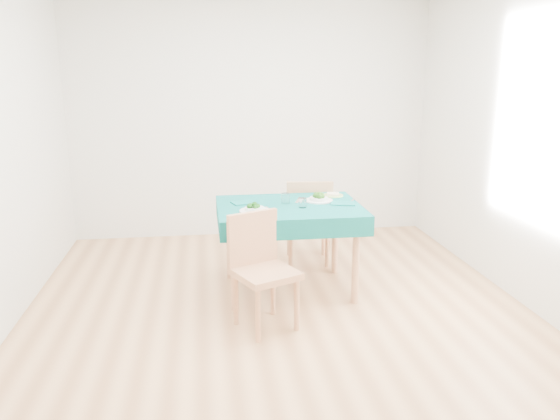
{
  "coord_description": "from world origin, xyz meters",
  "views": [
    {
      "loc": [
        -0.55,
        -3.89,
        1.86
      ],
      "look_at": [
        0.0,
        0.0,
        0.85
      ],
      "focal_mm": 35.0,
      "sensor_mm": 36.0,
      "label": 1
    }
  ],
  "objects": [
    {
      "name": "bowl_near",
      "position": [
        -0.16,
        0.33,
        0.8
      ],
      "size": [
        0.25,
        0.25,
        0.07
      ],
      "primitive_type": null,
      "color": "white",
      "rests_on": "table"
    },
    {
      "name": "bowl_far",
      "position": [
        0.43,
        0.61,
        0.8
      ],
      "size": [
        0.24,
        0.24,
        0.07
      ],
      "primitive_type": null,
      "color": "white",
      "rests_on": "table"
    },
    {
      "name": "knife_near",
      "position": [
        -0.03,
        0.36,
        0.76
      ],
      "size": [
        0.07,
        0.22,
        0.0
      ],
      "primitive_type": "cube",
      "rotation": [
        0.0,
        0.0,
        0.22
      ],
      "color": "silver",
      "rests_on": "table"
    },
    {
      "name": "tumbler_side",
      "position": [
        0.25,
        0.41,
        0.8
      ],
      "size": [
        0.06,
        0.06,
        0.08
      ],
      "primitive_type": "cylinder",
      "color": "white",
      "rests_on": "table"
    },
    {
      "name": "tumbler_center",
      "position": [
        0.13,
        0.55,
        0.8
      ],
      "size": [
        0.07,
        0.07,
        0.09
      ],
      "primitive_type": "cylinder",
      "color": "white",
      "rests_on": "table"
    },
    {
      "name": "napkin_far",
      "position": [
        0.61,
        0.48,
        0.76
      ],
      "size": [
        0.22,
        0.18,
        0.01
      ],
      "primitive_type": "cube",
      "rotation": [
        0.0,
        0.0,
        -0.2
      ],
      "color": "#0B5F5B",
      "rests_on": "table"
    },
    {
      "name": "bread_slice",
      "position": [
        0.6,
        0.79,
        0.78
      ],
      "size": [
        0.13,
        0.13,
        0.02
      ],
      "primitive_type": "cube",
      "rotation": [
        0.0,
        0.0,
        -0.23
      ],
      "color": "beige",
      "rests_on": "side_plate"
    },
    {
      "name": "table",
      "position": [
        0.15,
        0.5,
        0.38
      ],
      "size": [
        1.19,
        0.91,
        0.76
      ],
      "primitive_type": "cube",
      "color": "#075653",
      "rests_on": "ground"
    },
    {
      "name": "fork_near",
      "position": [
        -0.22,
        0.4,
        0.76
      ],
      "size": [
        0.11,
        0.19,
        0.0
      ],
      "primitive_type": "cube",
      "rotation": [
        0.0,
        0.0,
        -0.42
      ],
      "color": "silver",
      "rests_on": "table"
    },
    {
      "name": "fork_far",
      "position": [
        0.25,
        0.65,
        0.76
      ],
      "size": [
        0.09,
        0.2,
        0.0
      ],
      "primitive_type": "cube",
      "rotation": [
        0.0,
        0.0,
        -0.32
      ],
      "color": "silver",
      "rests_on": "table"
    },
    {
      "name": "napkin_near",
      "position": [
        -0.22,
        0.62,
        0.76
      ],
      "size": [
        0.23,
        0.19,
        0.01
      ],
      "primitive_type": "cube",
      "rotation": [
        0.0,
        0.0,
        0.31
      ],
      "color": "#0B5F5B",
      "rests_on": "table"
    },
    {
      "name": "knife_far",
      "position": [
        0.7,
        0.54,
        0.76
      ],
      "size": [
        0.13,
        0.21,
        0.0
      ],
      "primitive_type": "cube",
      "rotation": [
        0.0,
        0.0,
        -0.51
      ],
      "color": "silver",
      "rests_on": "table"
    },
    {
      "name": "room_shell",
      "position": [
        0.0,
        0.0,
        1.35
      ],
      "size": [
        4.02,
        4.52,
        2.73
      ],
      "color": "#AA7446",
      "rests_on": "ground"
    },
    {
      "name": "chair_far",
      "position": [
        0.45,
        1.2,
        0.54
      ],
      "size": [
        0.49,
        0.52,
        1.09
      ],
      "primitive_type": "cube",
      "rotation": [
        0.0,
        0.0,
        3.02
      ],
      "color": "#B27B54",
      "rests_on": "ground"
    },
    {
      "name": "chair_near",
      "position": [
        -0.13,
        -0.19,
        0.51
      ],
      "size": [
        0.56,
        0.58,
        1.02
      ],
      "primitive_type": "cube",
      "rotation": [
        0.0,
        0.0,
        0.43
      ],
      "color": "#B27B54",
      "rests_on": "ground"
    },
    {
      "name": "side_plate",
      "position": [
        0.6,
        0.79,
        0.76
      ],
      "size": [
        0.19,
        0.19,
        0.01
      ],
      "primitive_type": "cylinder",
      "color": "#B1D467",
      "rests_on": "table"
    }
  ]
}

